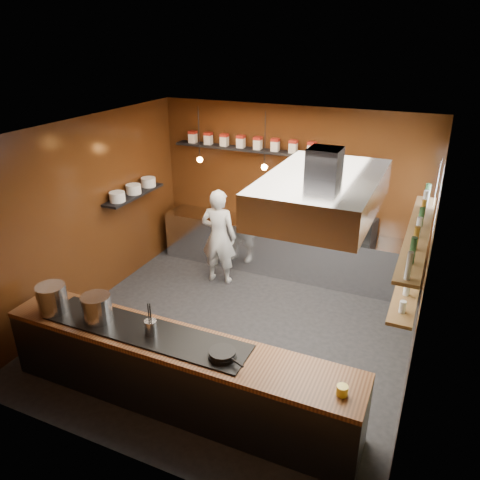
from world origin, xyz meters
The scene contains 26 objects.
floor centered at (0.00, 0.00, 0.00)m, with size 5.00×5.00×0.00m, color black.
back_wall centered at (0.00, 2.50, 1.50)m, with size 5.00×5.00×0.00m, color #3F1C0B.
left_wall centered at (-2.50, 0.00, 1.50)m, with size 5.00×5.00×0.00m, color #3F1C0B.
right_wall centered at (2.50, 0.00, 1.50)m, with size 5.00×5.00×0.00m, color #4B472A.
ceiling centered at (0.00, 0.00, 3.00)m, with size 5.00×5.00×0.00m, color silver.
window_pane centered at (2.45, 1.70, 1.90)m, with size 1.00×1.00×0.00m, color white.
prep_counter centered at (0.00, 2.17, 0.45)m, with size 4.60×0.65×0.90m, color silver.
pass_counter centered at (0.00, -1.60, 0.47)m, with size 4.40×0.72×0.94m.
tin_shelf centered at (-0.90, 2.36, 2.20)m, with size 2.60×0.26×0.04m, color black.
plate_shelf centered at (-2.34, 1.00, 1.55)m, with size 0.30×1.40×0.04m, color black.
bottle_shelf_upper centered at (2.34, 0.30, 1.92)m, with size 0.26×2.80×0.04m, color brown.
bottle_shelf_lower centered at (2.34, 0.30, 1.45)m, with size 0.26×2.80×0.04m, color brown.
extractor_hood centered at (1.30, -0.40, 2.51)m, with size 1.20×2.00×0.72m.
pendant_left centered at (-1.40, 1.70, 2.15)m, with size 0.10×0.10×0.95m.
pendant_right centered at (-0.20, 1.70, 2.15)m, with size 0.10×0.10×0.95m.
storage_tins centered at (-0.75, 2.36, 2.33)m, with size 2.43×0.13×0.22m.
plate_stacks centered at (-2.34, 1.00, 1.65)m, with size 0.26×1.16×0.16m.
bottles centered at (2.34, 0.30, 2.06)m, with size 0.06×2.66×0.24m.
wine_glasses centered at (2.34, 0.30, 1.53)m, with size 0.07×2.37×0.13m.
stockpot_large centered at (-1.67, -1.70, 1.12)m, with size 0.36×0.36×0.35m, color #B9BCC1.
stockpot_small centered at (-1.03, -1.64, 1.11)m, with size 0.36×0.36×0.33m, color silver.
utensil_crock centered at (-0.28, -1.63, 1.03)m, with size 0.14×0.14×0.18m, color silver.
frying_pan centered at (0.65, -1.66, 0.98)m, with size 0.46×0.31×0.08m.
butter_jar centered at (1.95, -1.69, 0.97)m, with size 0.11×0.11×0.10m, color yellow.
espresso_machine centered at (1.44, 2.19, 1.09)m, with size 0.37×0.35×0.37m, color black.
chef centered at (-0.90, 1.37, 0.86)m, with size 0.63×0.41×1.72m, color white.
Camera 1 is at (2.48, -5.31, 4.14)m, focal length 35.00 mm.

